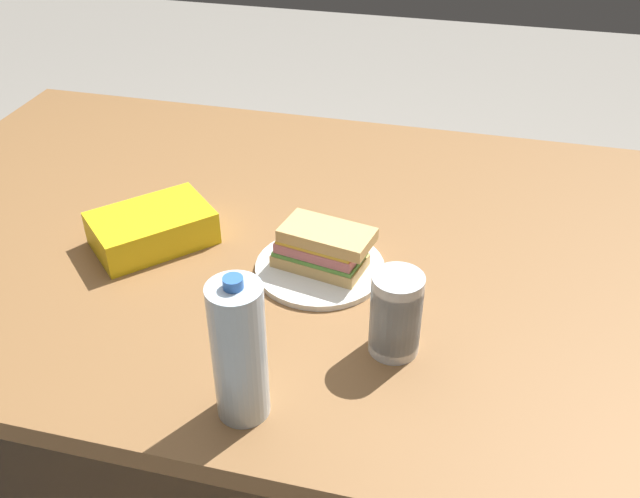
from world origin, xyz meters
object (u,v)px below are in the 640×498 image
Objects in this scene: paper_plate at (320,268)px; sandwich at (322,248)px; water_bottle_tall at (239,352)px; chip_bag at (152,228)px; plastic_cup_stack at (396,314)px; dining_table at (301,264)px.

sandwich is at bearing 15.18° from paper_plate.
water_bottle_tall is at bearing -94.05° from paper_plate.
chip_bag is 1.54× the size of plastic_cup_stack.
water_bottle_tall is at bearing -85.19° from dining_table.
dining_table is 9.57× the size of sandwich.
water_bottle_tall is at bearing -94.66° from sandwich.
water_bottle_tall reaches higher than plastic_cup_stack.
water_bottle_tall reaches higher than chip_bag.
plastic_cup_stack reaches higher than sandwich.
plastic_cup_stack is at bearing -50.10° from dining_table.
paper_plate is 1.00× the size of water_bottle_tall.
chip_bag is at bearing 130.44° from water_bottle_tall.
dining_table is at bearing 129.90° from plastic_cup_stack.
plastic_cup_stack is (0.24, -0.28, 0.14)m from dining_table.
dining_table is 8.21× the size of chip_bag.
sandwich is 1.32× the size of plastic_cup_stack.
sandwich reaches higher than chip_bag.
paper_plate is 1.08× the size of chip_bag.
plastic_cup_stack is (0.52, -0.19, 0.04)m from chip_bag.
water_bottle_tall reaches higher than dining_table.
water_bottle_tall is 1.67× the size of plastic_cup_stack.
chip_bag reaches higher than dining_table.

